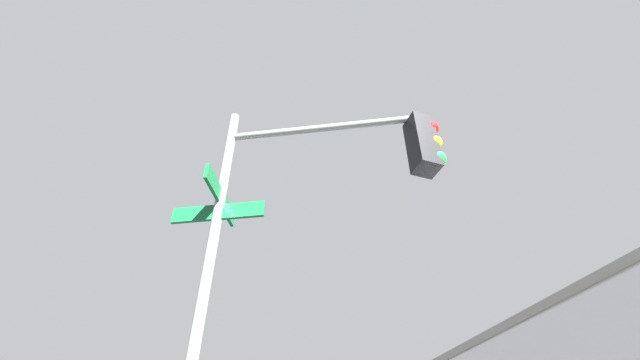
# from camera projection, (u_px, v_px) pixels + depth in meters

# --- Properties ---
(traffic_signal_near) EXTENTS (1.74, 2.87, 5.93)m
(traffic_signal_near) POSITION_uv_depth(u_px,v_px,m) (311.00, 216.00, 4.80)
(traffic_signal_near) COLOR slate
(traffic_signal_near) RESTS_ON ground_plane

